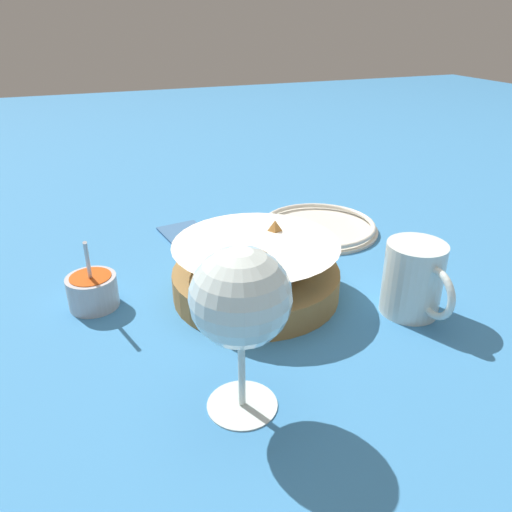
% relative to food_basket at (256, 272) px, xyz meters
% --- Properties ---
extents(ground_plane, '(4.00, 4.00, 0.00)m').
position_rel_food_basket_xyz_m(ground_plane, '(0.02, 0.04, -0.03)').
color(ground_plane, teal).
extents(food_basket, '(0.22, 0.22, 0.09)m').
position_rel_food_basket_xyz_m(food_basket, '(0.00, 0.00, 0.00)').
color(food_basket, olive).
rests_on(food_basket, ground_plane).
extents(sauce_cup, '(0.07, 0.06, 0.11)m').
position_rel_food_basket_xyz_m(sauce_cup, '(-0.05, -0.21, -0.01)').
color(sauce_cup, '#B7B7BC').
rests_on(sauce_cup, ground_plane).
extents(wine_glass, '(0.09, 0.09, 0.17)m').
position_rel_food_basket_xyz_m(wine_glass, '(0.19, -0.09, 0.08)').
color(wine_glass, silver).
rests_on(wine_glass, ground_plane).
extents(beer_mug, '(0.11, 0.07, 0.09)m').
position_rel_food_basket_xyz_m(beer_mug, '(0.11, 0.17, 0.01)').
color(beer_mug, silver).
rests_on(beer_mug, ground_plane).
extents(side_plate, '(0.21, 0.21, 0.01)m').
position_rel_food_basket_xyz_m(side_plate, '(-0.17, 0.18, -0.03)').
color(side_plate, silver).
rests_on(side_plate, ground_plane).
extents(napkin, '(0.13, 0.09, 0.01)m').
position_rel_food_basket_xyz_m(napkin, '(-0.22, -0.04, -0.03)').
color(napkin, '#38608E').
rests_on(napkin, ground_plane).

